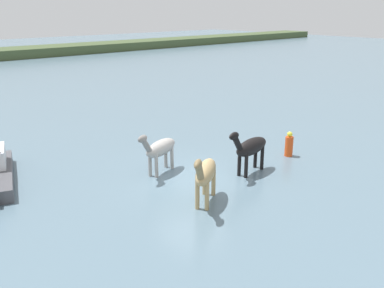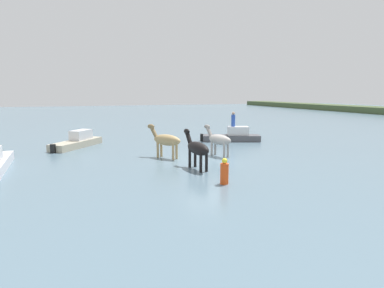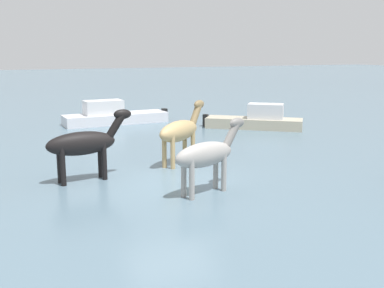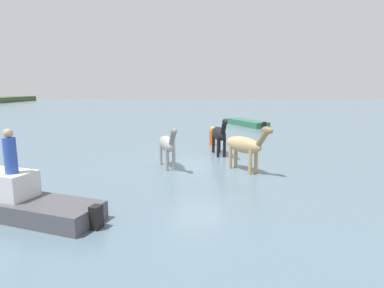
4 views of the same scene
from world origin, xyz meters
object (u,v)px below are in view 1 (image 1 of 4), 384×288
Objects in this scene: horse_rear_stallion at (160,149)px; horse_lead at (250,147)px; buoy_channel_marker at (289,145)px; horse_chestnut_trailing at (205,173)px.

horse_lead is (2.68, -2.41, 0.05)m from horse_rear_stallion.
horse_lead is at bearing 119.45° from horse_rear_stallion.
horse_lead is at bearing -176.18° from buoy_channel_marker.
horse_chestnut_trailing is 0.90× the size of horse_lead.
horse_chestnut_trailing is at bearing 61.70° from horse_rear_stallion.
horse_rear_stallion is at bearing -134.91° from horse_chestnut_trailing.
buoy_channel_marker is at bearing 175.53° from horse_lead.
horse_rear_stallion is at bearing -50.31° from horse_lead.
horse_rear_stallion is 1.04× the size of horse_chestnut_trailing.
buoy_channel_marker is at bearing 154.17° from horse_chestnut_trailing.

